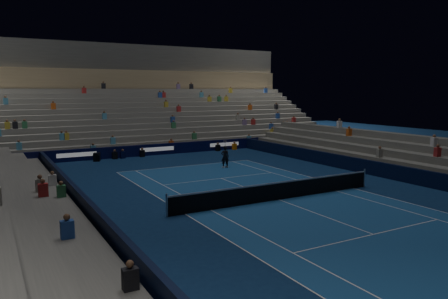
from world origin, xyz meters
TOP-DOWN VIEW (x-y plane):
  - ground at (0.00, 0.00)m, footprint 90.00×90.00m
  - court_surface at (0.00, 0.00)m, footprint 10.97×23.77m
  - sponsor_barrier_far at (0.00, 18.50)m, footprint 44.00×0.25m
  - sponsor_barrier_east at (9.70, 0.00)m, footprint 0.25×37.00m
  - sponsor_barrier_west at (-9.70, 0.00)m, footprint 0.25×37.00m
  - grandstand_main at (0.00, 27.90)m, footprint 44.00×15.20m
  - grandstand_east at (13.17, 0.00)m, footprint 5.00×37.00m
  - grandstand_west at (-13.17, 0.00)m, footprint 5.00×37.00m
  - tennis_net at (0.00, 0.00)m, footprint 12.90×0.10m
  - tennis_player at (2.24, 9.83)m, footprint 0.70×0.57m
  - broadcast_camera at (-5.55, 17.64)m, footprint 0.70×1.06m

SIDE VIEW (x-z plane):
  - ground at x=0.00m, z-range 0.00..0.00m
  - court_surface at x=0.00m, z-range 0.00..0.01m
  - broadcast_camera at x=-5.55m, z-range 0.01..0.69m
  - sponsor_barrier_far at x=0.00m, z-range 0.00..1.00m
  - sponsor_barrier_east at x=9.70m, z-range 0.00..1.00m
  - sponsor_barrier_west at x=-9.70m, z-range 0.00..1.00m
  - tennis_net at x=0.00m, z-range -0.05..1.05m
  - tennis_player at x=2.24m, z-range 0.00..1.65m
  - grandstand_east at x=13.17m, z-range -0.33..2.17m
  - grandstand_west at x=-13.17m, z-range -0.33..2.17m
  - grandstand_main at x=0.00m, z-range -2.22..8.98m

